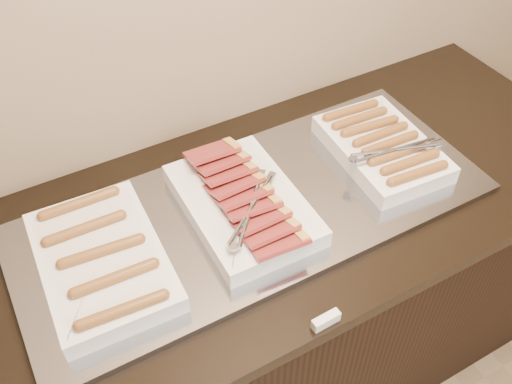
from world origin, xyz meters
TOP-DOWN VIEW (x-y plane):
  - counter at (0.00, 2.13)m, footprint 2.06×0.76m
  - warming_tray at (0.01, 2.13)m, footprint 1.20×0.50m
  - dish_left at (-0.38, 2.13)m, footprint 0.28×0.41m
  - dish_center at (-0.02, 2.13)m, footprint 0.27×0.42m
  - dish_right at (0.41, 2.13)m, footprint 0.27×0.37m
  - label_holder at (-0.02, 1.77)m, footprint 0.07×0.02m

SIDE VIEW (x-z plane):
  - counter at x=0.00m, z-range 0.00..0.90m
  - warming_tray at x=0.01m, z-range 0.90..0.92m
  - label_holder at x=-0.02m, z-range 0.90..0.93m
  - dish_left at x=-0.38m, z-range 0.91..0.98m
  - dish_right at x=0.41m, z-range 0.91..0.99m
  - dish_center at x=-0.02m, z-range 0.91..1.00m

